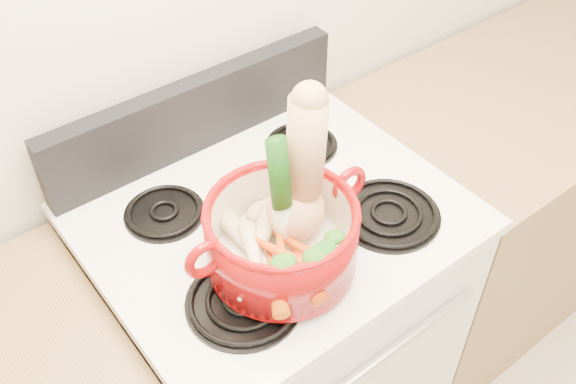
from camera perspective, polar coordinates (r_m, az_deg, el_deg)
wall_back at (r=1.43m, az=-10.29°, el=16.21°), size 3.50×0.02×2.60m
stove_body at (r=1.77m, az=-1.03°, el=-13.08°), size 0.76×0.65×0.92m
cooktop at (r=1.40m, az=-1.28°, el=-2.28°), size 0.78×0.67×0.03m
control_backsplash at (r=1.53m, az=-8.14°, el=6.89°), size 0.76×0.05×0.18m
oven_handle at (r=1.37m, az=7.68°, el=-14.93°), size 0.60×0.02×0.02m
counter_right at (r=2.36m, az=20.23°, el=1.00°), size 1.36×0.65×0.90m
burner_front_left at (r=1.23m, az=-3.95°, el=-9.60°), size 0.22×0.22×0.02m
burner_front_right at (r=1.40m, az=8.95°, el=-1.86°), size 0.22×0.22×0.02m
burner_back_left at (r=1.41m, az=-10.95°, el=-1.72°), size 0.17×0.17×0.02m
burner_back_right at (r=1.55m, az=1.23°, el=4.33°), size 0.17×0.17×0.02m
dutch_oven at (r=1.22m, az=-0.58°, el=-4.04°), size 0.30×0.30×0.14m
pot_handle_left at (r=1.13m, az=-7.40°, el=-5.95°), size 0.08×0.02×0.08m
pot_handle_right at (r=1.26m, az=5.47°, el=0.72°), size 0.08×0.02×0.08m
squash at (r=1.18m, az=0.72°, el=1.69°), size 0.17×0.16×0.32m
leek at (r=1.17m, az=-0.41°, el=-0.45°), size 0.06×0.09×0.27m
ginger at (r=1.30m, az=-2.19°, el=-1.79°), size 0.08×0.06×0.04m
parsnip_0 at (r=1.22m, az=-2.95°, el=-5.19°), size 0.04×0.23×0.06m
parsnip_1 at (r=1.21m, az=-2.88°, el=-5.34°), size 0.19×0.16×0.06m
parsnip_2 at (r=1.23m, az=-3.62°, el=-4.46°), size 0.05×0.17×0.05m
parsnip_3 at (r=1.18m, az=-2.89°, el=-6.08°), size 0.10×0.17×0.05m
carrot_0 at (r=1.21m, az=1.30°, el=-6.38°), size 0.09×0.19×0.05m
carrot_1 at (r=1.17m, az=-1.21°, el=-7.88°), size 0.10×0.15×0.05m
carrot_2 at (r=1.22m, az=0.77°, el=-4.93°), size 0.07×0.17×0.05m
carrot_3 at (r=1.18m, az=-0.57°, el=-6.17°), size 0.12×0.15×0.05m
carrot_4 at (r=1.19m, az=-0.41°, el=-5.71°), size 0.09×0.17×0.05m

